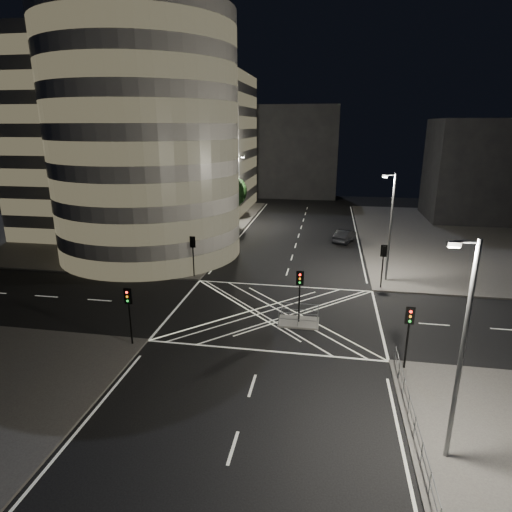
% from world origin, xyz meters
% --- Properties ---
extents(ground, '(120.00, 120.00, 0.00)m').
position_xyz_m(ground, '(0.00, 0.00, 0.00)').
color(ground, black).
rests_on(ground, ground).
extents(sidewalk_far_left, '(42.00, 42.00, 0.15)m').
position_xyz_m(sidewalk_far_left, '(-29.00, 27.00, 0.07)').
color(sidewalk_far_left, '#494744').
rests_on(sidewalk_far_left, ground).
extents(central_island, '(3.00, 2.00, 0.15)m').
position_xyz_m(central_island, '(2.00, -1.50, 0.07)').
color(central_island, slate).
rests_on(central_island, ground).
extents(office_tower_curved, '(30.00, 29.00, 27.20)m').
position_xyz_m(office_tower_curved, '(-20.74, 18.74, 12.65)').
color(office_tower_curved, gray).
rests_on(office_tower_curved, sidewalk_far_left).
extents(office_block_rear, '(24.00, 16.00, 22.00)m').
position_xyz_m(office_block_rear, '(-22.00, 42.00, 11.15)').
color(office_block_rear, gray).
rests_on(office_block_rear, sidewalk_far_left).
extents(building_right_far, '(14.00, 12.00, 15.00)m').
position_xyz_m(building_right_far, '(26.00, 40.00, 7.65)').
color(building_right_far, black).
rests_on(building_right_far, sidewalk_far_right).
extents(building_far_end, '(18.00, 8.00, 18.00)m').
position_xyz_m(building_far_end, '(-4.00, 58.00, 9.00)').
color(building_far_end, black).
rests_on(building_far_end, ground).
extents(tree_a, '(4.03, 4.03, 6.87)m').
position_xyz_m(tree_a, '(-10.50, 9.00, 4.69)').
color(tree_a, black).
rests_on(tree_a, sidewalk_far_left).
extents(tree_b, '(3.93, 3.93, 7.20)m').
position_xyz_m(tree_b, '(-10.50, 15.00, 5.07)').
color(tree_b, black).
rests_on(tree_b, sidewalk_far_left).
extents(tree_c, '(3.81, 3.81, 6.48)m').
position_xyz_m(tree_c, '(-10.50, 21.00, 4.43)').
color(tree_c, black).
rests_on(tree_c, sidewalk_far_left).
extents(tree_d, '(5.22, 5.22, 8.17)m').
position_xyz_m(tree_d, '(-10.50, 27.00, 5.31)').
color(tree_d, black).
rests_on(tree_d, sidewalk_far_left).
extents(tree_e, '(3.77, 3.77, 6.55)m').
position_xyz_m(tree_e, '(-10.50, 33.00, 4.52)').
color(tree_e, black).
rests_on(tree_e, sidewalk_far_left).
extents(traffic_signal_fl, '(0.55, 0.22, 4.00)m').
position_xyz_m(traffic_signal_fl, '(-8.80, 6.80, 2.91)').
color(traffic_signal_fl, black).
rests_on(traffic_signal_fl, sidewalk_far_left).
extents(traffic_signal_nl, '(0.55, 0.22, 4.00)m').
position_xyz_m(traffic_signal_nl, '(-8.80, -6.80, 2.91)').
color(traffic_signal_nl, black).
rests_on(traffic_signal_nl, sidewalk_near_left).
extents(traffic_signal_fr, '(0.55, 0.22, 4.00)m').
position_xyz_m(traffic_signal_fr, '(8.80, 6.80, 2.91)').
color(traffic_signal_fr, black).
rests_on(traffic_signal_fr, sidewalk_far_right).
extents(traffic_signal_nr, '(0.55, 0.22, 4.00)m').
position_xyz_m(traffic_signal_nr, '(8.80, -6.80, 2.91)').
color(traffic_signal_nr, black).
rests_on(traffic_signal_nr, sidewalk_near_right).
extents(traffic_signal_island, '(0.55, 0.22, 4.00)m').
position_xyz_m(traffic_signal_island, '(2.00, -1.50, 2.91)').
color(traffic_signal_island, black).
rests_on(traffic_signal_island, central_island).
extents(street_lamp_left_near, '(1.25, 0.25, 10.00)m').
position_xyz_m(street_lamp_left_near, '(-9.44, 12.00, 5.54)').
color(street_lamp_left_near, slate).
rests_on(street_lamp_left_near, sidewalk_far_left).
extents(street_lamp_left_far, '(1.25, 0.25, 10.00)m').
position_xyz_m(street_lamp_left_far, '(-9.44, 30.00, 5.54)').
color(street_lamp_left_far, slate).
rests_on(street_lamp_left_far, sidewalk_far_left).
extents(street_lamp_right_far, '(1.25, 0.25, 10.00)m').
position_xyz_m(street_lamp_right_far, '(9.44, 9.00, 5.54)').
color(street_lamp_right_far, slate).
rests_on(street_lamp_right_far, sidewalk_far_right).
extents(street_lamp_right_near, '(1.25, 0.25, 10.00)m').
position_xyz_m(street_lamp_right_near, '(9.44, -14.00, 5.54)').
color(street_lamp_right_near, slate).
rests_on(street_lamp_right_near, sidewalk_near_right).
extents(railing_near_right, '(0.06, 11.70, 1.10)m').
position_xyz_m(railing_near_right, '(8.30, -12.15, 0.70)').
color(railing_near_right, slate).
rests_on(railing_near_right, sidewalk_near_right).
extents(railing_island_south, '(2.80, 0.06, 1.10)m').
position_xyz_m(railing_island_south, '(2.00, -2.40, 0.70)').
color(railing_island_south, slate).
rests_on(railing_island_south, central_island).
extents(railing_island_north, '(2.80, 0.06, 1.10)m').
position_xyz_m(railing_island_north, '(2.00, -0.60, 0.70)').
color(railing_island_north, slate).
rests_on(railing_island_north, central_island).
extents(sedan, '(3.16, 5.14, 1.60)m').
position_xyz_m(sedan, '(5.97, 22.82, 0.80)').
color(sedan, black).
rests_on(sedan, ground).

